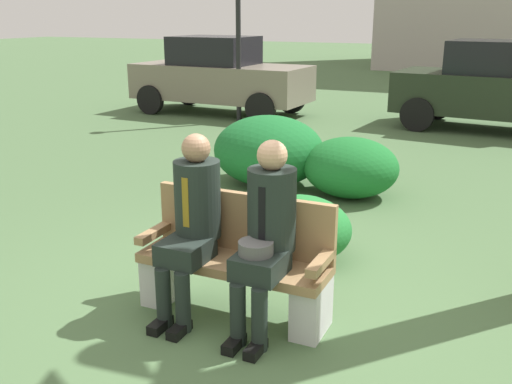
{
  "coord_description": "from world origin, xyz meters",
  "views": [
    {
      "loc": [
        1.69,
        -3.57,
        2.17
      ],
      "look_at": [
        -0.11,
        0.34,
        0.85
      ],
      "focal_mm": 41.12,
      "sensor_mm": 36.0,
      "label": 1
    }
  ],
  "objects": [
    {
      "name": "parked_car_far",
      "position": [
        1.25,
        8.38,
        0.84
      ],
      "size": [
        4.04,
        2.03,
        1.68
      ],
      "color": "#232D1E",
      "rests_on": "ground"
    },
    {
      "name": "parked_car_near",
      "position": [
        -4.52,
        7.99,
        0.84
      ],
      "size": [
        3.95,
        1.82,
        1.68
      ],
      "color": "slate",
      "rests_on": "ground"
    },
    {
      "name": "seated_man_right",
      "position": [
        0.18,
        -0.13,
        0.75
      ],
      "size": [
        0.34,
        0.72,
        1.36
      ],
      "color": "#1E2823",
      "rests_on": "ground"
    },
    {
      "name": "ground_plane",
      "position": [
        0.0,
        0.0,
        0.0
      ],
      "size": [
        80.0,
        80.0,
        0.0
      ],
      "primitive_type": "plane",
      "color": "#4A6941"
    },
    {
      "name": "street_lamp",
      "position": [
        -3.67,
        7.23,
        2.39
      ],
      "size": [
        0.24,
        0.24,
        3.95
      ],
      "color": "black",
      "rests_on": "ground"
    },
    {
      "name": "shrub_near_bench",
      "position": [
        -0.15,
        3.19,
        0.37
      ],
      "size": [
        1.17,
        1.07,
        0.73
      ],
      "primitive_type": "ellipsoid",
      "color": "#1B6D2B",
      "rests_on": "ground"
    },
    {
      "name": "park_bench",
      "position": [
        -0.11,
        -0.01,
        0.4
      ],
      "size": [
        1.43,
        0.44,
        0.9
      ],
      "color": "#99754C",
      "rests_on": "ground"
    },
    {
      "name": "shrub_far_lawn",
      "position": [
        -1.27,
        3.25,
        0.45
      ],
      "size": [
        1.45,
        1.33,
        0.91
      ],
      "primitive_type": "ellipsoid",
      "color": "#1A692C",
      "rests_on": "ground"
    },
    {
      "name": "shrub_mid_lawn",
      "position": [
        -0.03,
        1.12,
        0.29
      ],
      "size": [
        0.94,
        0.86,
        0.59
      ],
      "primitive_type": "ellipsoid",
      "color": "#227330",
      "rests_on": "ground"
    },
    {
      "name": "seated_man_left",
      "position": [
        -0.41,
        -0.13,
        0.75
      ],
      "size": [
        0.34,
        0.72,
        1.35
      ],
      "color": "#1E2823",
      "rests_on": "ground"
    }
  ]
}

